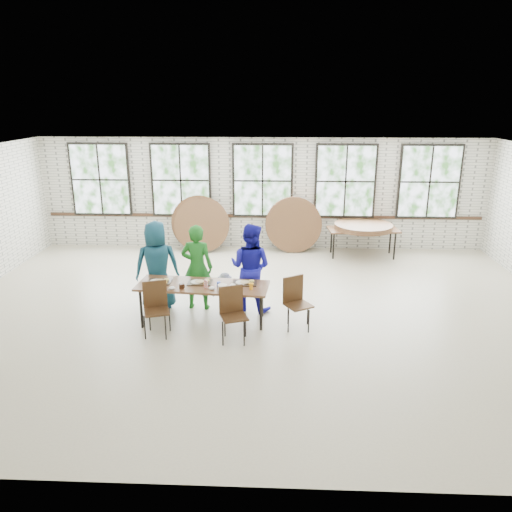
# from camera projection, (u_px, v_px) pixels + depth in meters

# --- Properties ---
(room) EXTENTS (12.00, 12.00, 12.00)m
(room) POSITION_uv_depth(u_px,v_px,m) (263.00, 182.00, 13.32)
(room) COLOR beige
(room) RESTS_ON ground
(dining_table) EXTENTS (2.46, 1.01, 0.74)m
(dining_table) POSITION_uv_depth(u_px,v_px,m) (203.00, 287.00, 9.11)
(dining_table) COLOR brown
(dining_table) RESTS_ON ground
(chair_near_left) EXTENTS (0.52, 0.51, 0.95)m
(chair_near_left) POSITION_uv_depth(u_px,v_px,m) (156.00, 304.00, 8.73)
(chair_near_left) COLOR #432A16
(chair_near_left) RESTS_ON ground
(chair_near_right) EXTENTS (0.53, 0.53, 0.95)m
(chair_near_right) POSITION_uv_depth(u_px,v_px,m) (233.00, 309.00, 8.51)
(chair_near_right) COLOR #432A16
(chair_near_right) RESTS_ON ground
(chair_spare) EXTENTS (0.57, 0.56, 0.95)m
(chair_spare) POSITION_uv_depth(u_px,v_px,m) (296.00, 298.00, 8.97)
(chair_spare) COLOR #432A16
(chair_spare) RESTS_ON ground
(adult_teal) EXTENTS (0.97, 0.75, 1.76)m
(adult_teal) POSITION_uv_depth(u_px,v_px,m) (157.00, 265.00, 9.71)
(adult_teal) COLOR navy
(adult_teal) RESTS_ON ground
(adult_green) EXTENTS (0.65, 0.45, 1.70)m
(adult_green) POSITION_uv_depth(u_px,v_px,m) (197.00, 267.00, 9.69)
(adult_green) COLOR #1B681F
(adult_green) RESTS_ON ground
(toddler) EXTENTS (0.51, 0.32, 0.74)m
(toddler) POSITION_uv_depth(u_px,v_px,m) (225.00, 291.00, 9.81)
(toddler) COLOR #142840
(toddler) RESTS_ON ground
(adult_blue) EXTENTS (1.02, 0.92, 1.73)m
(adult_blue) POSITION_uv_depth(u_px,v_px,m) (250.00, 267.00, 9.64)
(adult_blue) COLOR #17169A
(adult_blue) RESTS_ON ground
(storage_table) EXTENTS (1.86, 0.90, 0.74)m
(storage_table) POSITION_uv_depth(u_px,v_px,m) (363.00, 231.00, 12.97)
(storage_table) COLOR brown
(storage_table) RESTS_ON ground
(tabletop_clutter) EXTENTS (2.03, 0.59, 0.11)m
(tabletop_clutter) POSITION_uv_depth(u_px,v_px,m) (207.00, 284.00, 9.04)
(tabletop_clutter) COLOR black
(tabletop_clutter) RESTS_ON dining_table
(round_tops_stacked) EXTENTS (1.50, 1.50, 0.13)m
(round_tops_stacked) POSITION_uv_depth(u_px,v_px,m) (363.00, 226.00, 12.93)
(round_tops_stacked) COLOR brown
(round_tops_stacked) RESTS_ON storage_table
(round_tops_leaning) EXTENTS (4.07, 0.52, 1.49)m
(round_tops_leaning) POSITION_uv_depth(u_px,v_px,m) (247.00, 224.00, 13.41)
(round_tops_leaning) COLOR brown
(round_tops_leaning) RESTS_ON ground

